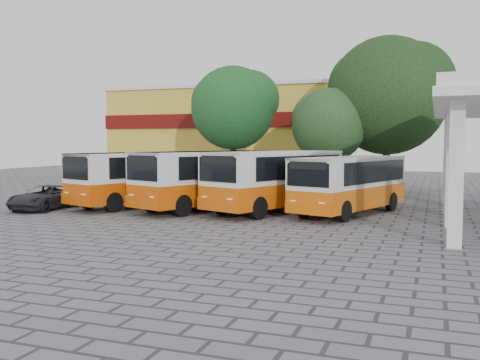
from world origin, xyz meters
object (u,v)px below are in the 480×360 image
at_px(bus_far_left, 141,175).
at_px(parked_car, 45,197).
at_px(bus_centre_right, 276,177).
at_px(bus_far_right, 350,181).
at_px(bus_centre_left, 207,176).

xyz_separation_m(bus_far_left, parked_car, (-3.82, -2.85, -1.04)).
bearing_deg(bus_centre_right, parked_car, -142.49).
relative_size(bus_centre_right, bus_far_right, 1.09).
xyz_separation_m(bus_centre_left, bus_far_right, (7.00, 0.62, -0.13)).
distance_m(bus_centre_right, bus_far_right, 3.53).
xyz_separation_m(bus_centre_left, bus_centre_right, (3.49, 0.36, 0.01)).
height_order(bus_centre_right, bus_far_right, bus_centre_right).
bearing_deg(bus_centre_left, bus_far_right, 27.37).
relative_size(bus_far_left, bus_centre_left, 0.97).
distance_m(bus_centre_left, bus_centre_right, 3.51).
height_order(bus_centre_left, parked_car, bus_centre_left).
relative_size(bus_centre_left, bus_far_right, 1.09).
relative_size(bus_centre_left, bus_centre_right, 1.00).
bearing_deg(bus_centre_right, bus_far_left, -156.02).
distance_m(bus_centre_left, parked_car, 8.21).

